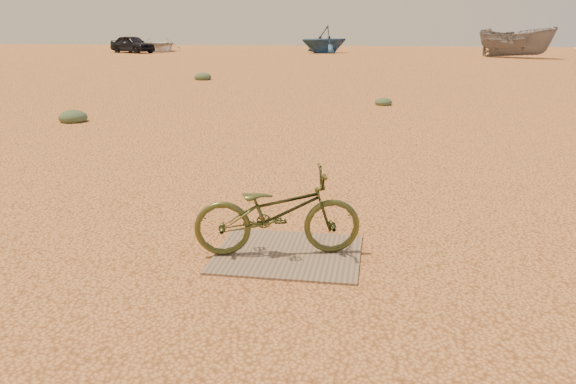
% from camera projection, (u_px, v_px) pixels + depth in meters
% --- Properties ---
extents(ground, '(120.00, 120.00, 0.00)m').
position_uv_depth(ground, '(241.00, 249.00, 5.49)').
color(ground, '#E99650').
rests_on(ground, ground).
extents(plywood_board, '(1.37, 1.15, 0.02)m').
position_uv_depth(plywood_board, '(288.00, 254.00, 5.36)').
color(plywood_board, '#7D6B50').
rests_on(plywood_board, ground).
extents(bicycle, '(1.64, 0.88, 0.82)m').
position_uv_depth(bicycle, '(277.00, 212.00, 5.23)').
color(bicycle, '#424A20').
rests_on(bicycle, plywood_board).
extents(car, '(4.41, 3.28, 1.40)m').
position_uv_depth(car, '(132.00, 44.00, 45.87)').
color(car, black).
rests_on(car, ground).
extents(boat_near_left, '(5.79, 6.64, 1.15)m').
position_uv_depth(boat_near_left, '(158.00, 45.00, 48.73)').
color(boat_near_left, beige).
rests_on(boat_near_left, ground).
extents(boat_far_left, '(5.50, 5.41, 2.19)m').
position_uv_depth(boat_far_left, '(324.00, 39.00, 45.54)').
color(boat_far_left, navy).
rests_on(boat_far_left, ground).
extents(boat_mid_right, '(5.56, 4.78, 2.08)m').
position_uv_depth(boat_mid_right, '(516.00, 42.00, 38.50)').
color(boat_mid_right, slate).
rests_on(boat_mid_right, ground).
extents(kale_a, '(0.63, 0.63, 0.35)m').
position_uv_depth(kale_a, '(74.00, 122.00, 12.84)').
color(kale_a, '#486040').
rests_on(kale_a, ground).
extents(kale_b, '(0.47, 0.47, 0.26)m').
position_uv_depth(kale_b, '(383.00, 105.00, 15.56)').
color(kale_b, '#486040').
rests_on(kale_b, ground).
extents(kale_c, '(0.69, 0.69, 0.38)m').
position_uv_depth(kale_c, '(203.00, 80.00, 22.89)').
color(kale_c, '#486040').
rests_on(kale_c, ground).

